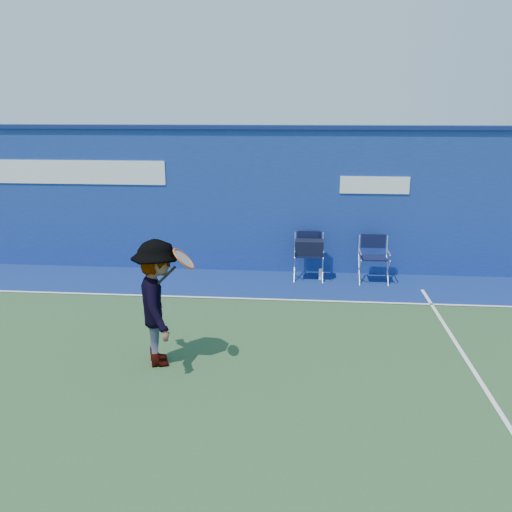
# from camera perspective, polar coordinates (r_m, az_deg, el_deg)

# --- Properties ---
(ground) EXTENTS (80.00, 80.00, 0.00)m
(ground) POSITION_cam_1_polar(r_m,az_deg,el_deg) (7.41, -12.87, -12.61)
(ground) COLOR #2C4D29
(ground) RESTS_ON ground
(stadium_wall) EXTENTS (24.00, 0.50, 3.08)m
(stadium_wall) POSITION_cam_1_polar(r_m,az_deg,el_deg) (11.76, -5.64, 6.10)
(stadium_wall) COLOR navy
(stadium_wall) RESTS_ON ground
(out_of_bounds_strip) EXTENTS (24.00, 1.80, 0.01)m
(out_of_bounds_strip) POSITION_cam_1_polar(r_m,az_deg,el_deg) (11.07, -6.46, -2.75)
(out_of_bounds_strip) COLOR navy
(out_of_bounds_strip) RESTS_ON ground
(court_lines) EXTENTS (24.00, 12.00, 0.01)m
(court_lines) POSITION_cam_1_polar(r_m,az_deg,el_deg) (7.91, -11.54, -10.54)
(court_lines) COLOR white
(court_lines) RESTS_ON out_of_bounds_strip
(directors_chair_left) EXTENTS (0.57, 0.53, 0.97)m
(directors_chair_left) POSITION_cam_1_polar(r_m,az_deg,el_deg) (11.14, 5.57, -0.41)
(directors_chair_left) COLOR silver
(directors_chair_left) RESTS_ON ground
(directors_chair_right) EXTENTS (0.56, 0.51, 0.94)m
(directors_chair_right) POSITION_cam_1_polar(r_m,az_deg,el_deg) (11.20, 12.24, -1.23)
(directors_chair_right) COLOR silver
(directors_chair_right) RESTS_ON ground
(water_bottle) EXTENTS (0.07, 0.07, 0.24)m
(water_bottle) POSITION_cam_1_polar(r_m,az_deg,el_deg) (11.21, 6.79, -1.92)
(water_bottle) COLOR white
(water_bottle) RESTS_ON ground
(tennis_player) EXTENTS (1.05, 1.29, 1.75)m
(tennis_player) POSITION_cam_1_polar(r_m,az_deg,el_deg) (7.45, -10.26, -4.89)
(tennis_player) COLOR #EA4738
(tennis_player) RESTS_ON ground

